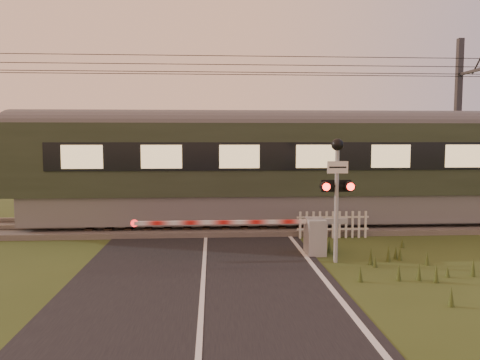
{
  "coord_description": "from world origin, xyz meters",
  "views": [
    {
      "loc": [
        0.22,
        -10.12,
        3.21
      ],
      "look_at": [
        1.01,
        3.2,
        2.03
      ],
      "focal_mm": 35.0,
      "sensor_mm": 36.0,
      "label": 1
    }
  ],
  "objects": [
    {
      "name": "ground",
      "position": [
        0.0,
        0.0,
        0.0
      ],
      "size": [
        160.0,
        160.0,
        0.0
      ],
      "primitive_type": "plane",
      "color": "#313E18",
      "rests_on": "ground"
    },
    {
      "name": "road",
      "position": [
        0.02,
        -0.23,
        0.01
      ],
      "size": [
        6.0,
        140.0,
        0.03
      ],
      "color": "black",
      "rests_on": "ground"
    },
    {
      "name": "crossing_signal",
      "position": [
        3.41,
        1.66,
        2.21
      ],
      "size": [
        0.82,
        0.35,
        3.22
      ],
      "color": "gray",
      "rests_on": "ground"
    },
    {
      "name": "track_bed",
      "position": [
        0.0,
        6.5,
        0.07
      ],
      "size": [
        140.0,
        3.4,
        0.39
      ],
      "color": "#47423D",
      "rests_on": "ground"
    },
    {
      "name": "boom_gate",
      "position": [
        2.8,
        2.57,
        0.56
      ],
      "size": [
        5.98,
        0.77,
        1.02
      ],
      "color": "gray",
      "rests_on": "ground"
    },
    {
      "name": "catenary_mast",
      "position": [
        10.37,
        8.73,
        3.79
      ],
      "size": [
        0.23,
        2.46,
        7.3
      ],
      "color": "#2D2D30",
      "rests_on": "ground"
    },
    {
      "name": "overhead_wires",
      "position": [
        0.0,
        6.5,
        5.72
      ],
      "size": [
        120.0,
        0.62,
        0.62
      ],
      "color": "black",
      "rests_on": "ground"
    },
    {
      "name": "picket_fence",
      "position": [
        4.11,
        4.6,
        0.44
      ],
      "size": [
        2.36,
        0.07,
        0.88
      ],
      "color": "silver",
      "rests_on": "ground"
    }
  ]
}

